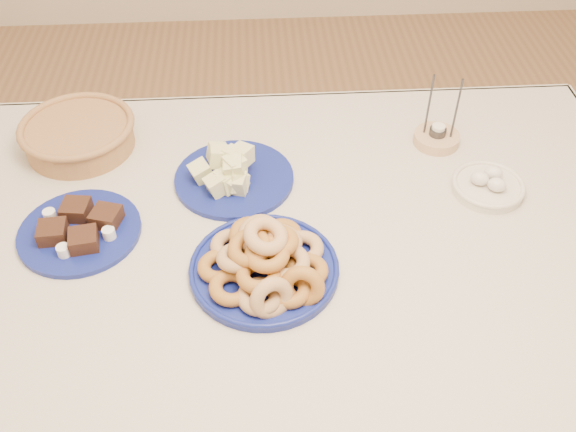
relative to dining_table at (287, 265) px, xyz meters
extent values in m
plane|color=#916744|center=(0.00, 0.00, -0.64)|extent=(5.00, 5.00, 0.00)
cylinder|color=brown|center=(-0.70, 0.40, -0.28)|extent=(0.06, 0.06, 0.72)
cylinder|color=brown|center=(0.70, 0.40, -0.28)|extent=(0.06, 0.06, 0.72)
cube|color=beige|center=(0.00, 0.00, 0.10)|extent=(1.70, 1.10, 0.02)
cube|color=beige|center=(0.00, 0.55, -0.03)|extent=(1.70, 0.01, 0.28)
cylinder|color=navy|center=(-0.05, -0.11, 0.11)|extent=(0.38, 0.38, 0.02)
torus|color=navy|center=(-0.05, -0.11, 0.12)|extent=(0.38, 0.38, 0.01)
torus|color=#AA7747|center=(0.03, -0.08, 0.14)|extent=(0.10, 0.10, 0.04)
torus|color=brown|center=(-0.01, -0.03, 0.14)|extent=(0.11, 0.11, 0.03)
torus|color=brown|center=(-0.07, -0.03, 0.14)|extent=(0.11, 0.11, 0.04)
torus|color=#AA7747|center=(-0.12, -0.06, 0.14)|extent=(0.13, 0.13, 0.04)
torus|color=brown|center=(-0.14, -0.12, 0.14)|extent=(0.11, 0.11, 0.03)
torus|color=brown|center=(-0.12, -0.17, 0.14)|extent=(0.13, 0.13, 0.04)
torus|color=#AA7747|center=(-0.06, -0.20, 0.14)|extent=(0.11, 0.11, 0.03)
torus|color=brown|center=(-0.01, -0.19, 0.14)|extent=(0.11, 0.11, 0.04)
torus|color=brown|center=(0.03, -0.14, 0.14)|extent=(0.12, 0.12, 0.03)
torus|color=#AA7747|center=(-0.02, -0.08, 0.16)|extent=(0.12, 0.12, 0.04)
torus|color=brown|center=(-0.08, -0.06, 0.16)|extent=(0.12, 0.12, 0.05)
torus|color=#AA7747|center=(-0.10, -0.12, 0.16)|extent=(0.12, 0.12, 0.05)
torus|color=brown|center=(-0.06, -0.17, 0.16)|extent=(0.09, 0.09, 0.03)
torus|color=#AA7747|center=(-0.01, -0.14, 0.16)|extent=(0.10, 0.10, 0.04)
torus|color=brown|center=(-0.03, -0.11, 0.19)|extent=(0.11, 0.12, 0.04)
torus|color=#AA7747|center=(-0.06, -0.08, 0.19)|extent=(0.13, 0.13, 0.06)
torus|color=brown|center=(-0.08, -0.12, 0.19)|extent=(0.13, 0.13, 0.05)
torus|color=brown|center=(-0.05, -0.14, 0.19)|extent=(0.12, 0.12, 0.04)
torus|color=#AA7747|center=(-0.05, -0.11, 0.22)|extent=(0.13, 0.13, 0.05)
torus|color=#AA7747|center=(-0.04, -0.22, 0.15)|extent=(0.10, 0.09, 0.09)
torus|color=brown|center=(0.02, -0.19, 0.15)|extent=(0.10, 0.08, 0.09)
cylinder|color=navy|center=(-0.12, 0.18, 0.11)|extent=(0.32, 0.32, 0.01)
cube|color=#DBDD8B|center=(-0.19, 0.18, 0.14)|extent=(0.07, 0.07, 0.06)
cube|color=#DBDD8B|center=(-0.11, 0.19, 0.17)|extent=(0.07, 0.07, 0.05)
cube|color=#DBDD8B|center=(-0.13, 0.14, 0.14)|extent=(0.07, 0.06, 0.05)
cube|color=#DBDD8B|center=(-0.13, 0.14, 0.14)|extent=(0.07, 0.07, 0.06)
cube|color=#DBDD8B|center=(-0.11, 0.19, 0.17)|extent=(0.07, 0.06, 0.06)
cube|color=#DBDD8B|center=(-0.13, 0.15, 0.14)|extent=(0.06, 0.06, 0.05)
cube|color=#DBDD8B|center=(-0.11, 0.16, 0.17)|extent=(0.06, 0.06, 0.05)
cube|color=#DBDD8B|center=(-0.09, 0.20, 0.17)|extent=(0.06, 0.06, 0.05)
cube|color=#DBDD8B|center=(-0.11, 0.13, 0.14)|extent=(0.06, 0.06, 0.05)
cube|color=#DBDD8B|center=(-0.11, 0.14, 0.14)|extent=(0.07, 0.07, 0.06)
cube|color=#DBDD8B|center=(-0.15, 0.13, 0.14)|extent=(0.07, 0.06, 0.06)
cube|color=#DBDD8B|center=(-0.11, 0.15, 0.17)|extent=(0.06, 0.06, 0.06)
cube|color=#DBDD8B|center=(-0.15, 0.25, 0.14)|extent=(0.06, 0.06, 0.06)
cube|color=#DBDD8B|center=(-0.15, 0.19, 0.17)|extent=(0.05, 0.05, 0.05)
cylinder|color=navy|center=(-0.46, 0.03, 0.11)|extent=(0.32, 0.32, 0.01)
cube|color=black|center=(-0.50, 0.00, 0.14)|extent=(0.06, 0.06, 0.03)
cube|color=black|center=(-0.43, -0.02, 0.14)|extent=(0.07, 0.07, 0.03)
cube|color=black|center=(-0.47, 0.07, 0.14)|extent=(0.07, 0.07, 0.03)
cube|color=black|center=(-0.40, 0.04, 0.14)|extent=(0.07, 0.07, 0.03)
cylinder|color=white|center=(-0.52, 0.06, 0.13)|extent=(0.03, 0.03, 0.02)
cylinder|color=white|center=(-0.47, -0.05, 0.13)|extent=(0.03, 0.03, 0.02)
cylinder|color=white|center=(-0.38, 0.00, 0.13)|extent=(0.03, 0.03, 0.02)
cylinder|color=brown|center=(-0.51, 0.34, 0.14)|extent=(0.33, 0.33, 0.07)
torus|color=brown|center=(-0.51, 0.34, 0.17)|extent=(0.35, 0.35, 0.02)
cylinder|color=tan|center=(0.40, 0.30, 0.12)|extent=(0.15, 0.15, 0.03)
cylinder|color=#3B3B40|center=(0.40, 0.30, 0.14)|extent=(0.05, 0.05, 0.02)
cylinder|color=white|center=(0.40, 0.30, 0.16)|extent=(0.04, 0.04, 0.01)
cylinder|color=#3B3B40|center=(0.37, 0.31, 0.22)|extent=(0.01, 0.01, 0.17)
cylinder|color=#3B3B40|center=(0.44, 0.29, 0.22)|extent=(0.01, 0.01, 0.17)
cylinder|color=beige|center=(0.48, 0.11, 0.12)|extent=(0.22, 0.22, 0.02)
torus|color=beige|center=(0.48, 0.11, 0.13)|extent=(0.23, 0.23, 0.01)
ellipsoid|color=silver|center=(0.46, 0.11, 0.15)|extent=(0.05, 0.05, 0.03)
ellipsoid|color=silver|center=(0.49, 0.09, 0.15)|extent=(0.05, 0.05, 0.03)
ellipsoid|color=silver|center=(0.50, 0.13, 0.15)|extent=(0.05, 0.05, 0.03)
camera|label=1|loc=(-0.06, -0.99, 1.12)|focal=40.00mm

